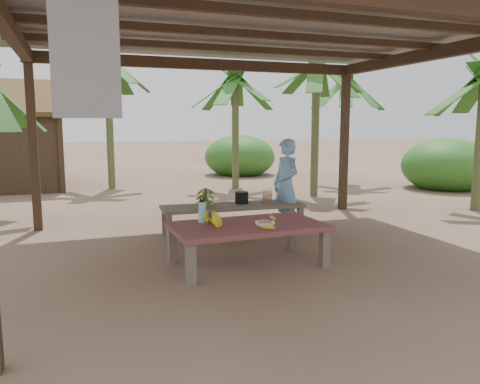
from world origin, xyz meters
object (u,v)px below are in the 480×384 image
object	(u,v)px
plate	(265,223)
woman	(286,185)
ripe_banana_bunch	(209,218)
cooking_pot	(242,198)
work_table	(247,229)
water_flask	(202,211)
bench	(233,208)

from	to	relation	value
plate	woman	bearing A→B (deg)	57.83
ripe_banana_bunch	plate	distance (m)	0.66
cooking_pot	plate	bearing A→B (deg)	-100.96
ripe_banana_bunch	cooking_pot	world-z (taller)	ripe_banana_bunch
work_table	water_flask	world-z (taller)	water_flask
woman	cooking_pot	bearing A→B (deg)	-110.49
ripe_banana_bunch	cooking_pot	size ratio (longest dim) A/B	1.42
water_flask	bench	bearing A→B (deg)	57.36
ripe_banana_bunch	water_flask	world-z (taller)	water_flask
bench	cooking_pot	world-z (taller)	cooking_pot
bench	plate	bearing A→B (deg)	-93.76
ripe_banana_bunch	woman	world-z (taller)	woman
work_table	woman	world-z (taller)	woman
bench	work_table	bearing A→B (deg)	-100.54
work_table	water_flask	distance (m)	0.59
water_flask	cooking_pot	xyz separation A→B (m)	(1.01, 1.40, -0.10)
work_table	cooking_pot	bearing A→B (deg)	70.47
ripe_banana_bunch	woman	bearing A→B (deg)	41.86
plate	woman	xyz separation A→B (m)	(1.07, 1.69, 0.21)
work_table	plate	bearing A→B (deg)	-32.24
work_table	plate	world-z (taller)	plate
water_flask	woman	world-z (taller)	woman
bench	water_flask	size ratio (longest dim) A/B	6.90
plate	cooking_pot	distance (m)	1.82
cooking_pot	ripe_banana_bunch	bearing A→B (deg)	-121.31
work_table	plate	xyz separation A→B (m)	(0.18, -0.11, 0.08)
bench	plate	size ratio (longest dim) A/B	9.42
plate	woman	distance (m)	2.01
plate	cooking_pot	bearing A→B (deg)	79.04
bench	plate	distance (m)	1.73
cooking_pot	woman	size ratio (longest dim) A/B	0.14
water_flask	woman	distance (m)	2.17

